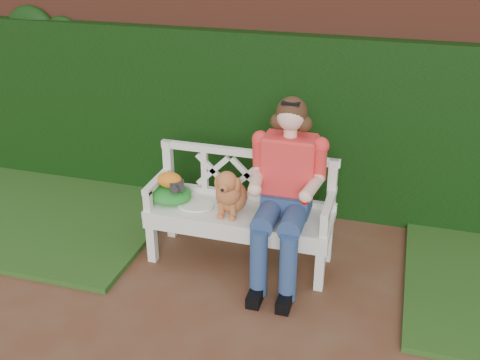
# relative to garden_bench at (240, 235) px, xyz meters

# --- Properties ---
(ground) EXTENTS (60.00, 60.00, 0.00)m
(ground) POSITION_rel_garden_bench_xyz_m (0.24, -0.65, -0.24)
(ground) COLOR #532817
(brick_wall) EXTENTS (10.00, 0.30, 2.20)m
(brick_wall) POSITION_rel_garden_bench_xyz_m (0.24, 1.25, 0.86)
(brick_wall) COLOR brown
(brick_wall) RESTS_ON ground
(ivy_hedge) EXTENTS (10.00, 0.18, 1.70)m
(ivy_hedge) POSITION_rel_garden_bench_xyz_m (0.24, 1.03, 0.61)
(ivy_hedge) COLOR #103509
(ivy_hedge) RESTS_ON ground
(grass_left) EXTENTS (2.60, 2.00, 0.05)m
(grass_left) POSITION_rel_garden_bench_xyz_m (-2.16, 0.25, -0.21)
(grass_left) COLOR #274C19
(grass_left) RESTS_ON ground
(garden_bench) EXTENTS (1.63, 0.76, 0.48)m
(garden_bench) POSITION_rel_garden_bench_xyz_m (0.00, 0.00, 0.00)
(garden_bench) COLOR white
(garden_bench) RESTS_ON ground
(seated_woman) EXTENTS (0.80, 0.95, 1.45)m
(seated_woman) POSITION_rel_garden_bench_xyz_m (0.38, -0.02, 0.48)
(seated_woman) COLOR #D12757
(seated_woman) RESTS_ON ground
(dog) EXTENTS (0.30, 0.38, 0.40)m
(dog) POSITION_rel_garden_bench_xyz_m (-0.06, -0.05, 0.44)
(dog) COLOR #BA702F
(dog) RESTS_ON garden_bench
(tennis_racket) EXTENTS (0.60, 0.29, 0.03)m
(tennis_racket) POSITION_rel_garden_bench_xyz_m (-0.40, -0.04, 0.25)
(tennis_racket) COLOR silver
(tennis_racket) RESTS_ON garden_bench
(green_bag) EXTENTS (0.42, 0.35, 0.13)m
(green_bag) POSITION_rel_garden_bench_xyz_m (-0.61, -0.02, 0.30)
(green_bag) COLOR #167D25
(green_bag) RESTS_ON garden_bench
(camera_item) EXTENTS (0.14, 0.12, 0.08)m
(camera_item) POSITION_rel_garden_bench_xyz_m (-0.52, -0.04, 0.41)
(camera_item) COLOR #262626
(camera_item) RESTS_ON green_bag
(baseball_glove) EXTENTS (0.23, 0.19, 0.13)m
(baseball_glove) POSITION_rel_garden_bench_xyz_m (-0.60, -0.01, 0.44)
(baseball_glove) COLOR orange
(baseball_glove) RESTS_ON green_bag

